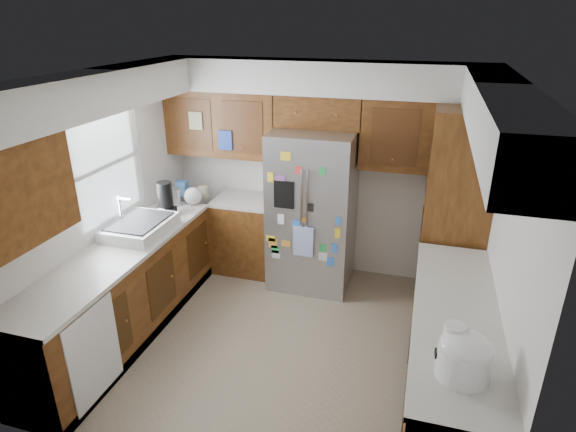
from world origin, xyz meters
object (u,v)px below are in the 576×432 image
object	(u,v)px
pantry	(455,212)
rice_cooker	(465,356)
paper_towel	(452,345)
fridge	(312,210)

from	to	relation	value
pantry	rice_cooker	size ratio (longest dim) A/B	6.47
rice_cooker	paper_towel	bearing A→B (deg)	130.62
rice_cooker	pantry	bearing A→B (deg)	89.99
fridge	paper_towel	world-z (taller)	fridge
pantry	fridge	xyz separation A→B (m)	(-1.50, 0.05, -0.17)
pantry	fridge	world-z (taller)	pantry
pantry	rice_cooker	bearing A→B (deg)	-90.01
rice_cooker	paper_towel	xyz separation A→B (m)	(-0.07, 0.08, -0.00)
pantry	paper_towel	world-z (taller)	pantry
rice_cooker	paper_towel	world-z (taller)	paper_towel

